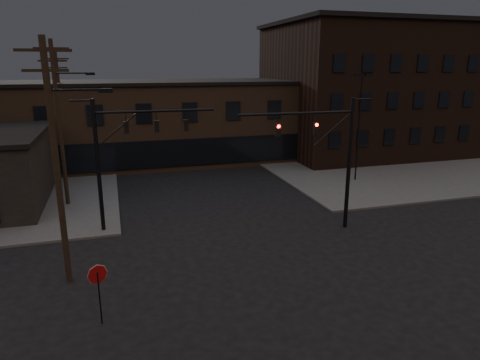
% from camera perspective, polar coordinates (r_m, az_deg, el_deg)
% --- Properties ---
extents(ground, '(140.00, 140.00, 0.00)m').
position_cam_1_polar(ground, '(21.42, 4.54, -12.25)').
color(ground, black).
rests_on(ground, ground).
extents(sidewalk_ne, '(30.00, 30.00, 0.15)m').
position_cam_1_polar(sidewalk_ne, '(50.14, 19.11, 3.01)').
color(sidewalk_ne, '#474744').
rests_on(sidewalk_ne, ground).
extents(building_row, '(40.00, 12.00, 8.00)m').
position_cam_1_polar(building_row, '(46.60, -7.97, 7.73)').
color(building_row, brown).
rests_on(building_row, ground).
extents(building_right, '(22.00, 16.00, 14.00)m').
position_cam_1_polar(building_right, '(52.54, 17.21, 11.32)').
color(building_right, black).
rests_on(building_right, ground).
extents(traffic_signal_near, '(7.12, 0.24, 8.00)m').
position_cam_1_polar(traffic_signal_near, '(25.89, 12.28, 3.85)').
color(traffic_signal_near, black).
rests_on(traffic_signal_near, ground).
extents(traffic_signal_far, '(7.12, 0.24, 8.00)m').
position_cam_1_polar(traffic_signal_far, '(26.14, -15.75, 3.91)').
color(traffic_signal_far, black).
rests_on(traffic_signal_far, ground).
extents(stop_sign, '(0.72, 0.33, 2.48)m').
position_cam_1_polar(stop_sign, '(17.63, -18.41, -12.61)').
color(stop_sign, black).
rests_on(stop_sign, ground).
extents(utility_pole_near, '(3.70, 0.28, 11.00)m').
position_cam_1_polar(utility_pole_near, '(20.23, -23.18, 2.60)').
color(utility_pole_near, black).
rests_on(utility_pole_near, ground).
extents(utility_pole_mid, '(3.70, 0.28, 11.50)m').
position_cam_1_polar(utility_pole_mid, '(32.09, -22.86, 7.29)').
color(utility_pole_mid, black).
rests_on(utility_pole_mid, ground).
extents(utility_pole_far, '(2.20, 0.28, 11.00)m').
position_cam_1_polar(utility_pole_far, '(44.11, -22.72, 8.66)').
color(utility_pole_far, black).
rests_on(utility_pole_far, ground).
extents(lot_light_a, '(1.50, 0.28, 9.14)m').
position_cam_1_polar(lot_light_a, '(37.75, 15.64, 7.95)').
color(lot_light_a, black).
rests_on(lot_light_a, ground).
extents(lot_light_b, '(1.50, 0.28, 9.14)m').
position_cam_1_polar(lot_light_b, '(45.20, 18.79, 8.80)').
color(lot_light_b, black).
rests_on(lot_light_b, ground).
extents(parked_car_lot_a, '(4.53, 3.15, 1.43)m').
position_cam_1_polar(parked_car_lot_a, '(47.18, 15.21, 3.58)').
color(parked_car_lot_a, black).
rests_on(parked_car_lot_a, sidewalk_ne).
extents(parked_car_lot_b, '(5.45, 3.30, 1.48)m').
position_cam_1_polar(parked_car_lot_b, '(48.68, 14.91, 3.97)').
color(parked_car_lot_b, silver).
rests_on(parked_car_lot_b, sidewalk_ne).
extents(car_crossing, '(2.33, 5.19, 1.66)m').
position_cam_1_polar(car_crossing, '(44.55, -3.89, 3.37)').
color(car_crossing, black).
rests_on(car_crossing, ground).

